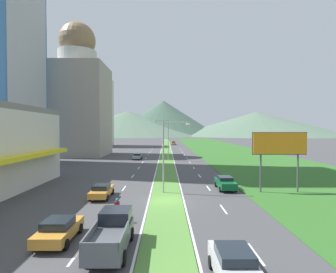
{
  "coord_description": "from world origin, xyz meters",
  "views": [
    {
      "loc": [
        -0.0,
        -26.56,
        7.09
      ],
      "look_at": [
        0.44,
        40.96,
        5.36
      ],
      "focal_mm": 28.94,
      "sensor_mm": 36.0,
      "label": 1
    }
  ],
  "objects_px": {
    "street_lamp_near": "(167,151)",
    "car_1": "(59,229)",
    "car_0": "(102,191)",
    "billboard_roadside": "(280,146)",
    "car_2": "(225,183)",
    "car_3": "(235,267)",
    "pickup_truck_0": "(112,233)",
    "motorcycle_rider": "(117,212)",
    "car_4": "(138,156)",
    "car_5": "(174,143)",
    "street_lamp_mid": "(166,137)"
  },
  "relations": [
    {
      "from": "street_lamp_mid",
      "to": "car_3",
      "type": "bearing_deg",
      "value": -86.36
    },
    {
      "from": "car_1",
      "to": "car_0",
      "type": "bearing_deg",
      "value": -0.47
    },
    {
      "from": "car_3",
      "to": "motorcycle_rider",
      "type": "bearing_deg",
      "value": -140.67
    },
    {
      "from": "street_lamp_near",
      "to": "pickup_truck_0",
      "type": "bearing_deg",
      "value": -103.05
    },
    {
      "from": "pickup_truck_0",
      "to": "street_lamp_near",
      "type": "bearing_deg",
      "value": -13.05
    },
    {
      "from": "car_1",
      "to": "motorcycle_rider",
      "type": "xyz_separation_m",
      "value": [
        3.04,
        3.66,
        0.0
      ]
    },
    {
      "from": "street_lamp_mid",
      "to": "car_2",
      "type": "bearing_deg",
      "value": -76.68
    },
    {
      "from": "street_lamp_near",
      "to": "car_0",
      "type": "bearing_deg",
      "value": -163.86
    },
    {
      "from": "car_5",
      "to": "car_0",
      "type": "bearing_deg",
      "value": -5.96
    },
    {
      "from": "car_1",
      "to": "car_2",
      "type": "height_order",
      "value": "car_2"
    },
    {
      "from": "motorcycle_rider",
      "to": "car_4",
      "type": "bearing_deg",
      "value": 4.02
    },
    {
      "from": "car_0",
      "to": "billboard_roadside",
      "type": "bearing_deg",
      "value": -83.76
    },
    {
      "from": "street_lamp_near",
      "to": "pickup_truck_0",
      "type": "distance_m",
      "value": 14.98
    },
    {
      "from": "street_lamp_near",
      "to": "pickup_truck_0",
      "type": "relative_size",
      "value": 1.49
    },
    {
      "from": "car_3",
      "to": "car_5",
      "type": "height_order",
      "value": "car_5"
    },
    {
      "from": "car_2",
      "to": "car_4",
      "type": "relative_size",
      "value": 0.96
    },
    {
      "from": "pickup_truck_0",
      "to": "car_3",
      "type": "bearing_deg",
      "value": -119.84
    },
    {
      "from": "car_2",
      "to": "car_0",
      "type": "bearing_deg",
      "value": -74.46
    },
    {
      "from": "car_5",
      "to": "pickup_truck_0",
      "type": "bearing_deg",
      "value": -3.47
    },
    {
      "from": "street_lamp_mid",
      "to": "motorcycle_rider",
      "type": "height_order",
      "value": "street_lamp_mid"
    },
    {
      "from": "car_2",
      "to": "street_lamp_mid",
      "type": "bearing_deg",
      "value": -166.68
    },
    {
      "from": "billboard_roadside",
      "to": "car_0",
      "type": "relative_size",
      "value": 1.51
    },
    {
      "from": "car_4",
      "to": "car_5",
      "type": "relative_size",
      "value": 1.01
    },
    {
      "from": "car_2",
      "to": "car_4",
      "type": "bearing_deg",
      "value": -156.77
    },
    {
      "from": "billboard_roadside",
      "to": "street_lamp_near",
      "type": "bearing_deg",
      "value": -179.27
    },
    {
      "from": "street_lamp_near",
      "to": "car_1",
      "type": "bearing_deg",
      "value": -117.95
    },
    {
      "from": "car_4",
      "to": "pickup_truck_0",
      "type": "relative_size",
      "value": 0.87
    },
    {
      "from": "car_3",
      "to": "motorcycle_rider",
      "type": "xyz_separation_m",
      "value": [
        -6.95,
        8.48,
        -0.05
      ]
    },
    {
      "from": "car_1",
      "to": "car_5",
      "type": "height_order",
      "value": "car_5"
    },
    {
      "from": "car_2",
      "to": "street_lamp_near",
      "type": "bearing_deg",
      "value": -75.05
    },
    {
      "from": "car_3",
      "to": "pickup_truck_0",
      "type": "xyz_separation_m",
      "value": [
        -6.38,
        3.66,
        0.18
      ]
    },
    {
      "from": "car_4",
      "to": "pickup_truck_0",
      "type": "distance_m",
      "value": 48.4
    },
    {
      "from": "car_2",
      "to": "car_3",
      "type": "distance_m",
      "value": 20.02
    },
    {
      "from": "car_4",
      "to": "motorcycle_rider",
      "type": "xyz_separation_m",
      "value": [
        3.05,
        -43.44,
        -0.0
      ]
    },
    {
      "from": "car_1",
      "to": "car_3",
      "type": "height_order",
      "value": "car_3"
    },
    {
      "from": "car_5",
      "to": "pickup_truck_0",
      "type": "xyz_separation_m",
      "value": [
        -6.62,
        -109.26,
        0.19
      ]
    },
    {
      "from": "street_lamp_mid",
      "to": "car_0",
      "type": "xyz_separation_m",
      "value": [
        -6.77,
        -33.27,
        -4.69
      ]
    },
    {
      "from": "car_0",
      "to": "pickup_truck_0",
      "type": "relative_size",
      "value": 0.83
    },
    {
      "from": "car_1",
      "to": "car_5",
      "type": "relative_size",
      "value": 0.92
    },
    {
      "from": "car_5",
      "to": "motorcycle_rider",
      "type": "height_order",
      "value": "motorcycle_rider"
    },
    {
      "from": "billboard_roadside",
      "to": "car_4",
      "type": "xyz_separation_m",
      "value": [
        -19.56,
        33.97,
        -4.49
      ]
    },
    {
      "from": "car_2",
      "to": "motorcycle_rider",
      "type": "distance_m",
      "value": 15.53
    },
    {
      "from": "street_lamp_mid",
      "to": "car_1",
      "type": "bearing_deg",
      "value": -98.81
    },
    {
      "from": "street_lamp_near",
      "to": "billboard_roadside",
      "type": "relative_size",
      "value": 1.18
    },
    {
      "from": "billboard_roadside",
      "to": "car_5",
      "type": "xyz_separation_m",
      "value": [
        -9.32,
        94.96,
        -4.44
      ]
    },
    {
      "from": "car_1",
      "to": "street_lamp_mid",
      "type": "bearing_deg",
      "value": -8.81
    },
    {
      "from": "car_0",
      "to": "motorcycle_rider",
      "type": "bearing_deg",
      "value": -158.14
    },
    {
      "from": "car_5",
      "to": "car_3",
      "type": "bearing_deg",
      "value": -0.12
    },
    {
      "from": "car_0",
      "to": "car_5",
      "type": "height_order",
      "value": "car_5"
    },
    {
      "from": "car_2",
      "to": "car_3",
      "type": "height_order",
      "value": "car_3"
    }
  ]
}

